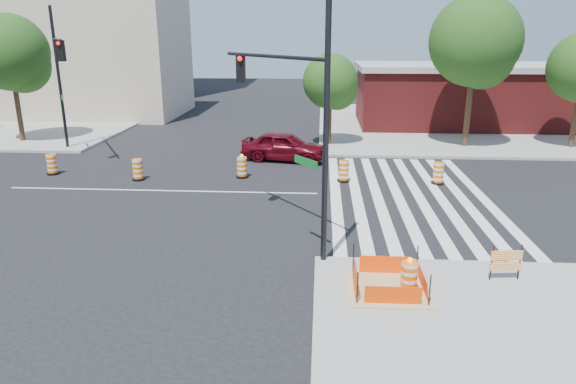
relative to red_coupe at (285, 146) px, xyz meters
name	(u,v)px	position (x,y,z in m)	size (l,w,h in m)	color
ground	(162,191)	(-5.11, -6.10, -0.80)	(120.00, 120.00, 0.00)	black
sidewalk_ne	(464,125)	(12.89, 11.90, -0.73)	(22.00, 22.00, 0.15)	gray
sidewalk_nw	(9,120)	(-23.11, 11.90, -0.73)	(22.00, 22.00, 0.15)	gray
crosswalk_east	(408,195)	(5.84, -6.10, -0.80)	(6.75, 13.50, 0.01)	silver
lane_centerline	(162,191)	(-5.11, -6.10, -0.80)	(14.00, 0.12, 0.01)	silver
excavation_pit	(388,286)	(3.89, -15.10, -0.58)	(2.20, 2.20, 0.90)	tan
brick_storefront	(467,95)	(12.89, 11.90, 1.51)	(16.50, 8.50, 4.60)	maroon
beige_midrise	(96,55)	(-17.11, 15.90, 4.20)	(14.00, 10.00, 10.00)	#C2AE94
red_coupe	(285,146)	(0.00, 0.00, 0.00)	(1.90, 4.72, 1.61)	#510711
signal_pole_se	(294,104)	(1.16, -12.04, 3.89)	(3.65, 4.65, 7.64)	black
signal_pole_nw	(59,67)	(-12.58, 0.58, 4.18)	(3.21, 5.40, 8.14)	black
pit_drum	(409,279)	(4.37, -15.39, -0.21)	(0.54, 0.54, 1.07)	black
barricade	(506,261)	(7.20, -14.33, -0.08)	(0.89, 0.14, 1.05)	#F36705
tree_north_b	(11,57)	(-17.22, 3.85, 4.56)	(4.70, 4.70, 7.99)	#382314
tree_north_c	(331,84)	(2.54, 4.03, 3.00)	(3.34, 3.33, 5.67)	#382314
tree_north_d	(475,46)	(10.91, 3.99, 5.25)	(5.30, 5.30, 9.01)	#382314
median_drum_1	(52,165)	(-11.39, -3.70, -0.32)	(0.60, 0.60, 1.02)	black
median_drum_2	(138,170)	(-6.74, -4.45, -0.32)	(0.60, 0.60, 1.02)	black
median_drum_3	(242,168)	(-1.82, -3.68, -0.31)	(0.60, 0.60, 1.18)	black
median_drum_4	(344,172)	(3.11, -4.08, -0.32)	(0.60, 0.60, 1.02)	black
median_drum_5	(438,174)	(7.51, -4.19, -0.32)	(0.60, 0.60, 1.02)	black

